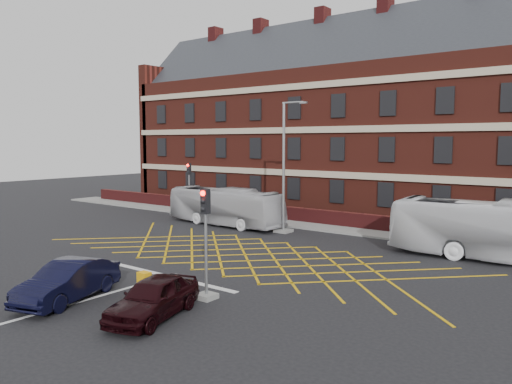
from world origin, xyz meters
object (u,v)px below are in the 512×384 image
Objects in this scene: bus_right at (505,231)px; car_maroon at (153,297)px; bus_left at (225,206)px; traffic_light_far at (189,194)px; utility_cabinet at (144,283)px; street_lamp at (284,189)px; direction_signs at (195,196)px; car_navy at (68,281)px; traffic_light_near at (206,254)px.

bus_right reaches higher than car_maroon.
traffic_light_far is (-5.82, 2.18, 0.40)m from bus_left.
bus_left is at bearing 120.11° from utility_cabinet.
street_lamp is at bearing -10.33° from traffic_light_far.
car_navy is at bearing -57.17° from direction_signs.
direction_signs is at bearing 115.30° from car_maroon.
utility_cabinet is at bearing -146.08° from bus_left.
car_navy is 2.86m from utility_cabinet.
street_lamp reaches higher than car_maroon.
direction_signs reaches higher than utility_cabinet.
bus_left is 2.15× the size of car_navy.
bus_left is 7.19m from direction_signs.
traffic_light_far is 1.38m from direction_signs.
car_navy is 17.16m from street_lamp.
car_maroon is 4.58× the size of utility_cabinet.
street_lamp reaches higher than car_navy.
bus_right is (18.57, 0.18, 0.20)m from bus_left.
car_navy is at bearing -84.74° from street_lamp.
bus_right is 17.90m from utility_cabinet.
traffic_light_far reaches higher than utility_cabinet.
direction_signs is (-24.91, 3.21, -0.19)m from bus_right.
car_navy is 5.37m from traffic_light_near.
bus_left is at bearing 93.71° from car_navy.
street_lamp is (-1.56, 16.94, 2.20)m from car_navy.
traffic_light_near is at bearing 25.53° from utility_cabinet.
direction_signs is at bearing 164.35° from street_lamp.
utility_cabinet is (1.76, 2.24, -0.30)m from car_navy.
car_navy is at bearing -154.52° from bus_left.
bus_left reaches higher than direction_signs.
car_navy is (6.66, -16.75, -0.61)m from bus_left.
car_maroon reaches higher than utility_cabinet.
direction_signs is 2.40× the size of utility_cabinet.
traffic_light_near is at bearing 146.47° from bus_right.
utility_cabinet is (14.24, -16.69, -1.31)m from traffic_light_far.
utility_cabinet is at bearing -154.47° from traffic_light_near.
car_maroon is 17.31m from street_lamp.
car_maroon is (10.71, -16.03, -0.65)m from bus_left.
traffic_light_far is at bearing 116.26° from car_maroon.
bus_right is at bearing -0.05° from street_lamp.
bus_left is 4.46× the size of direction_signs.
car_navy is 1.09× the size of car_maroon.
utility_cabinet is (14.76, -17.91, -0.92)m from direction_signs.
utility_cabinet is at bearing -50.51° from direction_signs.
bus_left reaches higher than car_navy.
utility_cabinet is at bearing -77.27° from street_lamp.
traffic_light_near is at bearing 73.55° from car_maroon.
direction_signs is at bearing 79.09° from bus_right.
traffic_light_far is 0.49× the size of street_lamp.
car_maroon is at bearing -142.44° from bus_left.
car_navy is 2.08× the size of direction_signs.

